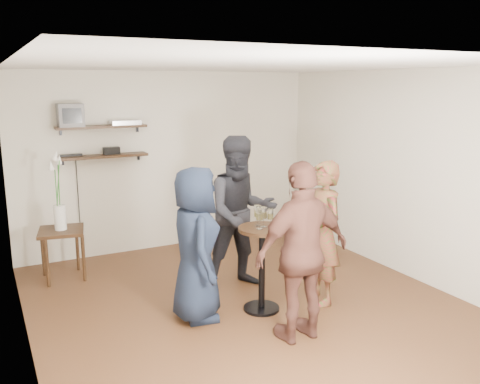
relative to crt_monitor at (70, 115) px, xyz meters
name	(u,v)px	position (x,y,z in m)	size (l,w,h in m)	color
room	(250,192)	(1.40, -2.38, -0.72)	(4.58, 5.08, 2.68)	#3E1E14
shelf_upper	(102,127)	(0.40, 0.00, -0.17)	(1.20, 0.25, 0.04)	black
shelf_lower	(103,156)	(0.40, 0.00, -0.57)	(1.20, 0.25, 0.04)	black
crt_monitor	(70,115)	(0.00, 0.00, 0.00)	(0.32, 0.30, 0.30)	#59595B
dvd_deck	(125,122)	(0.72, 0.00, -0.12)	(0.40, 0.24, 0.06)	silver
radio	(111,151)	(0.51, 0.00, -0.50)	(0.22, 0.10, 0.10)	black
power_strip	(71,155)	(-0.02, 0.05, -0.54)	(0.30, 0.05, 0.03)	black
side_table	(62,238)	(-0.29, -0.55, -1.48)	(0.63, 0.63, 0.64)	black
vase_lilies	(59,205)	(-0.29, -0.55, -1.06)	(0.20, 0.20, 1.01)	silver
drinks_table	(262,257)	(1.48, -2.50, -1.42)	(0.51, 0.51, 0.93)	black
wine_glass_fl	(260,215)	(1.42, -2.55, -0.94)	(0.07, 0.07, 0.22)	silver
wine_glass_fr	(271,215)	(1.56, -2.54, -0.95)	(0.06, 0.06, 0.19)	silver
wine_glass_bl	(258,212)	(1.46, -2.43, -0.93)	(0.07, 0.07, 0.22)	silver
wine_glass_br	(264,214)	(1.50, -2.50, -0.94)	(0.07, 0.07, 0.21)	silver
person_plaid	(322,233)	(2.19, -2.61, -1.21)	(0.59, 0.38, 1.61)	maroon
person_dark	(241,213)	(1.59, -1.80, -1.10)	(0.89, 0.69, 1.83)	black
person_navy	(196,244)	(0.78, -2.36, -1.21)	(0.79, 0.51, 1.61)	black
person_brown	(303,252)	(1.51, -3.22, -1.15)	(1.02, 0.42, 1.74)	#4E2B21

